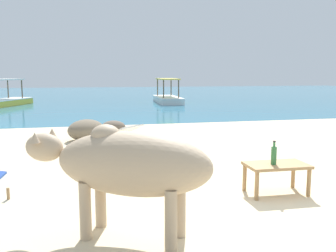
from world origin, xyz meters
TOP-DOWN VIEW (x-y plane):
  - sand_beach at (0.00, 0.00)m, footprint 18.00×14.00m
  - water_surface at (0.00, 22.00)m, footprint 60.00×36.00m
  - cow at (-1.68, -0.51)m, footprint 1.78×1.24m
  - low_bench_table at (0.27, 0.31)m, footprint 0.77×0.46m
  - bottle at (0.21, 0.28)m, footprint 0.07×0.07m
  - deck_chair_near at (-1.34, 2.02)m, footprint 0.91×0.92m
  - shore_rock_large at (-1.33, 5.46)m, footprint 0.66×0.58m
  - shore_rock_medium at (-2.00, 4.69)m, footprint 1.15×1.18m
  - boat_white at (2.37, 15.42)m, footprint 1.37×3.73m
  - boat_yellow at (-5.80, 15.14)m, footprint 2.48×3.83m

SIDE VIEW (x-z plane):
  - water_surface at x=0.00m, z-range -0.01..0.01m
  - sand_beach at x=0.00m, z-range 0.00..0.04m
  - shore_rock_large at x=-1.33m, z-range 0.04..0.37m
  - shore_rock_medium at x=-2.00m, z-range 0.04..0.51m
  - boat_white at x=2.37m, z-range -0.35..0.94m
  - boat_yellow at x=-5.80m, z-range -0.35..0.94m
  - low_bench_table at x=0.27m, z-range 0.17..0.55m
  - deck_chair_near at x=-1.34m, z-range 0.08..0.77m
  - bottle at x=0.21m, z-range 0.39..0.69m
  - cow at x=-1.68m, z-range 0.21..1.24m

